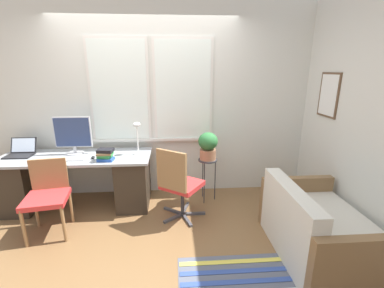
# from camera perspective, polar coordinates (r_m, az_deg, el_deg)

# --- Properties ---
(ground_plane) EXTENTS (14.00, 14.00, 0.00)m
(ground_plane) POSITION_cam_1_polar(r_m,az_deg,el_deg) (3.47, -9.95, -15.57)
(ground_plane) COLOR brown
(wall_back_with_window) EXTENTS (9.00, 0.12, 2.70)m
(wall_back_with_window) POSITION_cam_1_polar(r_m,az_deg,el_deg) (3.75, -9.78, 8.97)
(wall_back_with_window) COLOR silver
(wall_back_with_window) RESTS_ON ground_plane
(wall_right_with_picture) EXTENTS (0.08, 9.00, 2.70)m
(wall_right_with_picture) POSITION_cam_1_polar(r_m,az_deg,el_deg) (3.56, 29.70, 6.64)
(wall_right_with_picture) COLOR silver
(wall_right_with_picture) RESTS_ON ground_plane
(desk) EXTENTS (1.95, 0.69, 0.72)m
(desk) POSITION_cam_1_polar(r_m,az_deg,el_deg) (3.81, -23.98, -7.29)
(desk) COLOR #9EA3A8
(desk) RESTS_ON ground_plane
(laptop) EXTENTS (0.32, 0.29, 0.21)m
(laptop) POSITION_cam_1_polar(r_m,az_deg,el_deg) (4.06, -33.80, -1.47)
(laptop) COLOR black
(laptop) RESTS_ON desk
(monitor) EXTENTS (0.47, 0.21, 0.50)m
(monitor) POSITION_cam_1_polar(r_m,az_deg,el_deg) (3.73, -24.94, 1.85)
(monitor) COLOR silver
(monitor) RESTS_ON desk
(keyboard) EXTENTS (0.38, 0.13, 0.02)m
(keyboard) POSITION_cam_1_polar(r_m,az_deg,el_deg) (3.57, -25.49, -3.05)
(keyboard) COLOR silver
(keyboard) RESTS_ON desk
(mouse) EXTENTS (0.04, 0.07, 0.03)m
(mouse) POSITION_cam_1_polar(r_m,az_deg,el_deg) (3.50, -21.16, -2.79)
(mouse) COLOR black
(mouse) RESTS_ON desk
(desk_lamp) EXTENTS (0.14, 0.14, 0.43)m
(desk_lamp) POSITION_cam_1_polar(r_m,az_deg,el_deg) (3.46, -12.09, 2.32)
(desk_lamp) COLOR white
(desk_lamp) RESTS_ON desk
(book_stack) EXTENTS (0.21, 0.17, 0.15)m
(book_stack) POSITION_cam_1_polar(r_m,az_deg,el_deg) (3.36, -18.72, -2.25)
(book_stack) COLOR #2851B2
(book_stack) RESTS_ON desk
(desk_chair_wooden) EXTENTS (0.50, 0.51, 0.83)m
(desk_chair_wooden) POSITION_cam_1_polar(r_m,az_deg,el_deg) (3.36, -29.47, -9.71)
(desk_chair_wooden) COLOR olive
(desk_chair_wooden) RESTS_ON ground_plane
(office_chair_swivel) EXTENTS (0.60, 0.61, 0.93)m
(office_chair_swivel) POSITION_cam_1_polar(r_m,az_deg,el_deg) (3.17, -2.95, -8.68)
(office_chair_swivel) COLOR #47474C
(office_chair_swivel) RESTS_ON ground_plane
(couch_loveseat) EXTENTS (0.85, 1.23, 0.73)m
(couch_loveseat) POSITION_cam_1_polar(r_m,az_deg,el_deg) (3.00, 26.06, -16.85)
(couch_loveseat) COLOR silver
(couch_loveseat) RESTS_ON ground_plane
(plant_stand) EXTENTS (0.26, 0.26, 0.62)m
(plant_stand) POSITION_cam_1_polar(r_m,az_deg,el_deg) (3.59, 3.49, -4.52)
(plant_stand) COLOR #333338
(plant_stand) RESTS_ON ground_plane
(potted_plant) EXTENTS (0.27, 0.27, 0.38)m
(potted_plant) POSITION_cam_1_polar(r_m,az_deg,el_deg) (3.50, 3.57, -0.24)
(potted_plant) COLOR #9E6B4C
(potted_plant) RESTS_ON plant_stand
(floor_rug_striped) EXTENTS (1.49, 0.68, 0.01)m
(floor_rug_striped) POSITION_cam_1_polar(r_m,az_deg,el_deg) (2.67, 15.26, -27.26)
(floor_rug_striped) COLOR #565B6B
(floor_rug_striped) RESTS_ON ground_plane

